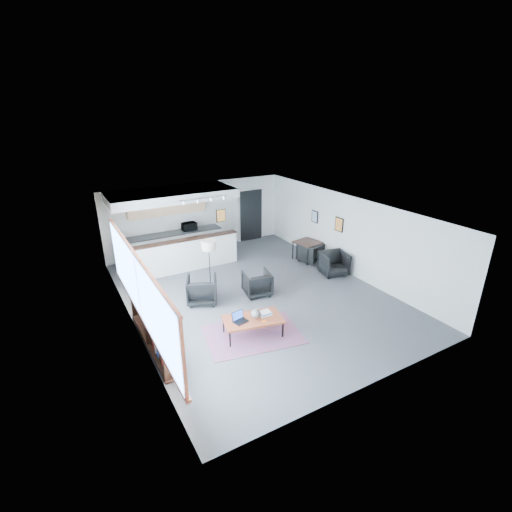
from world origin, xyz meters
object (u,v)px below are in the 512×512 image
armchair_right (257,282)px  floor_lamp (209,247)px  laptop (239,318)px  dining_chair_near (334,264)px  ceramic_pot (256,314)px  armchair_left (202,289)px  coffee_table (253,320)px  dining_table (307,243)px  dining_chair_far (310,253)px  book_stack (265,313)px  microwave (189,226)px

armchair_right → floor_lamp: 1.79m
laptop → dining_chair_near: bearing=8.9°
ceramic_pot → armchair_left: (-0.52, 2.18, -0.16)m
laptop → ceramic_pot: 0.42m
armchair_left → floor_lamp: floor_lamp is taller
floor_lamp → ceramic_pot: bearing=-91.5°
coffee_table → dining_table: bearing=50.2°
coffee_table → dining_chair_far: bearing=48.5°
laptop → armchair_right: bearing=37.1°
book_stack → dining_table: 4.94m
book_stack → floor_lamp: bearing=93.7°
ceramic_pot → armchair_right: bearing=59.3°
armchair_left → dining_table: (4.52, 1.07, 0.21)m
coffee_table → ceramic_pot: 0.17m
microwave → dining_table: bearing=-41.1°
laptop → dining_chair_near: dining_chair_near is taller
coffee_table → ceramic_pot: ceramic_pot is taller
book_stack → armchair_left: size_ratio=0.38×
laptop → ceramic_pot: (0.41, -0.08, 0.05)m
ceramic_pot → book_stack: 0.28m
armchair_left → dining_table: 4.65m
microwave → ceramic_pot: bearing=-98.2°
armchair_left → book_stack: bearing=134.4°
coffee_table → laptop: (-0.34, 0.06, 0.10)m
floor_lamp → dining_chair_far: floor_lamp is taller
book_stack → ceramic_pot: bearing=-176.2°
dining_table → dining_chair_near: size_ratio=1.32×
laptop → microwave: size_ratio=0.73×
laptop → ceramic_pot: bearing=-23.8°
armchair_left → laptop: bearing=117.4°
laptop → dining_chair_far: (4.41, 2.98, -0.21)m
dining_chair_near → armchair_left: bearing=-171.7°
floor_lamp → dining_chair_near: 4.21m
book_stack → floor_lamp: size_ratio=0.21×
book_stack → armchair_left: 2.30m
book_stack → microwave: size_ratio=0.62×
book_stack → microwave: bearing=87.4°
coffee_table → dining_chair_far: size_ratio=2.39×
armchair_left → dining_chair_far: (4.52, 0.89, -0.10)m
armchair_right → book_stack: bearing=76.3°
floor_lamp → armchair_right: bearing=-49.4°
armchair_left → dining_chair_far: bearing=-144.5°
floor_lamp → dining_chair_far: size_ratio=2.34×
laptop → armchair_right: (1.48, 1.73, -0.14)m
armchair_right → dining_chair_far: size_ratio=1.21×
coffee_table → microwave: 6.01m
coffee_table → book_stack: bearing=11.5°
laptop → microwave: bearing=68.6°
dining_chair_far → book_stack: bearing=21.7°
armchair_left → dining_table: bearing=-142.2°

